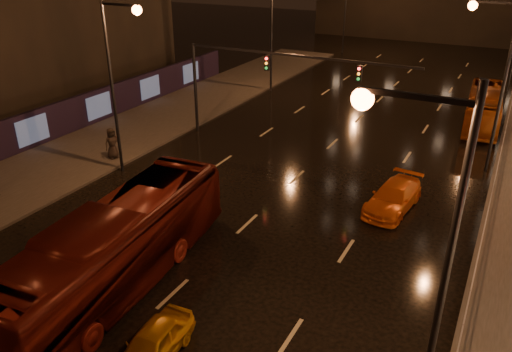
# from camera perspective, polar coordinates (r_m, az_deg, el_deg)

# --- Properties ---
(ground) EXTENTS (140.00, 140.00, 0.00)m
(ground) POSITION_cam_1_polar(r_m,az_deg,el_deg) (32.45, 7.52, 2.52)
(ground) COLOR black
(ground) RESTS_ON ground
(sidewalk_left) EXTENTS (7.00, 70.00, 0.15)m
(sidewalk_left) POSITION_cam_1_polar(r_m,az_deg,el_deg) (35.34, -16.53, 3.72)
(sidewalk_left) COLOR #38332D
(sidewalk_left) RESTS_ON ground
(hoarding_left) EXTENTS (0.30, 46.00, 2.50)m
(hoarding_left) POSITION_cam_1_polar(r_m,az_deg,el_deg) (35.77, -24.36, 4.76)
(hoarding_left) COLOR black
(hoarding_left) RESTS_ON ground
(traffic_signal) EXTENTS (15.31, 0.32, 6.20)m
(traffic_signal) POSITION_cam_1_polar(r_m,az_deg,el_deg) (32.96, -0.42, 11.76)
(traffic_signal) COLOR black
(traffic_signal) RESTS_ON ground
(streetlight_right) EXTENTS (2.64, 0.50, 10.00)m
(streetlight_right) POSITION_cam_1_polar(r_m,az_deg,el_deg) (11.89, 18.34, -6.08)
(streetlight_right) COLOR black
(streetlight_right) RESTS_ON ground
(railing_right) EXTENTS (0.05, 56.00, 1.00)m
(railing_right) POSITION_cam_1_polar(r_m,az_deg,el_deg) (28.63, 25.50, -1.06)
(railing_right) COLOR #99999E
(railing_right) RESTS_ON sidewalk_right
(bus_red) EXTENTS (3.91, 12.46, 3.42)m
(bus_red) POSITION_cam_1_polar(r_m,az_deg,el_deg) (20.02, -15.75, -8.03)
(bus_red) COLOR #51110B
(bus_red) RESTS_ON ground
(bus_curb) EXTENTS (2.77, 9.66, 2.66)m
(bus_curb) POSITION_cam_1_polar(r_m,az_deg,el_deg) (40.71, 24.59, 7.12)
(bus_curb) COLOR #87370D
(bus_curb) RESTS_ON ground
(taxi_near) EXTENTS (1.61, 3.59, 1.20)m
(taxi_near) POSITION_cam_1_polar(r_m,az_deg,el_deg) (17.27, -11.77, -18.36)
(taxi_near) COLOR #BA7511
(taxi_near) RESTS_ON ground
(taxi_far) EXTENTS (2.37, 4.79, 1.34)m
(taxi_far) POSITION_cam_1_polar(r_m,az_deg,el_deg) (26.18, 15.40, -2.34)
(taxi_far) COLOR #D85D14
(taxi_far) RESTS_ON ground
(pedestrian_c) EXTENTS (0.95, 1.12, 1.95)m
(pedestrian_c) POSITION_cam_1_polar(r_m,az_deg,el_deg) (32.07, -16.12, 3.62)
(pedestrian_c) COLOR black
(pedestrian_c) RESTS_ON sidewalk_left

